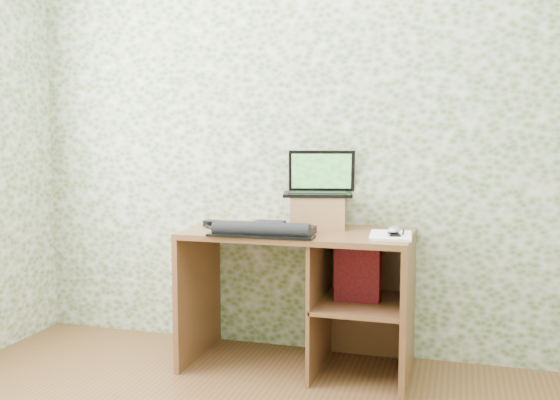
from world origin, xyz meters
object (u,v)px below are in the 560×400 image
(desk, at_px, (314,280))
(laptop, at_px, (319,185))
(notepad, at_px, (391,236))
(keyboard, at_px, (265,230))
(riser, at_px, (317,212))

(desk, xyz_separation_m, laptop, (-0.01, 0.16, 0.50))
(notepad, bearing_deg, laptop, 144.79)
(desk, bearing_deg, laptop, 92.75)
(desk, height_order, keyboard, keyboard)
(laptop, height_order, notepad, laptop)
(riser, relative_size, keyboard, 0.53)
(riser, height_order, notepad, riser)
(riser, bearing_deg, desk, -86.30)
(laptop, xyz_separation_m, notepad, (0.43, -0.25, -0.23))
(riser, xyz_separation_m, keyboard, (-0.20, -0.33, -0.06))
(riser, xyz_separation_m, laptop, (0.00, 0.04, 0.15))
(laptop, distance_m, keyboard, 0.47)
(desk, xyz_separation_m, keyboard, (-0.21, -0.21, 0.30))
(laptop, bearing_deg, keyboard, -131.75)
(riser, relative_size, notepad, 1.01)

